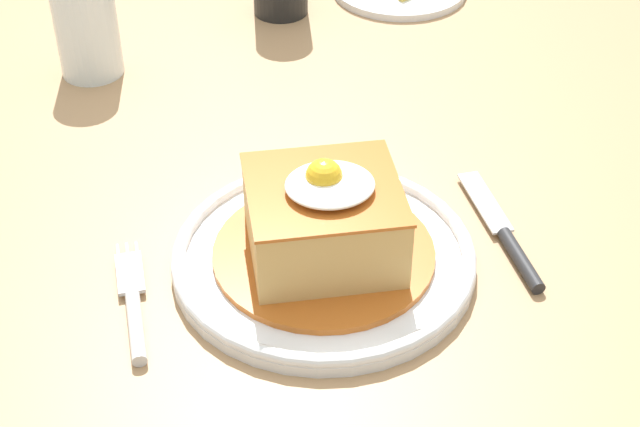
# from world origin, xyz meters

# --- Properties ---
(dining_table) EXTENTS (1.13, 1.02, 0.76)m
(dining_table) POSITION_xyz_m (0.00, 0.00, 0.65)
(dining_table) COLOR #A87F56
(dining_table) RESTS_ON ground_plane
(main_plate) EXTENTS (0.26, 0.26, 0.02)m
(main_plate) POSITION_xyz_m (0.02, -0.15, 0.76)
(main_plate) COLOR white
(main_plate) RESTS_ON dining_table
(sandwich_meal) EXTENTS (0.19, 0.19, 0.10)m
(sandwich_meal) POSITION_xyz_m (0.02, -0.15, 0.80)
(sandwich_meal) COLOR #B75B1E
(sandwich_meal) RESTS_ON main_plate
(fork) EXTENTS (0.03, 0.14, 0.01)m
(fork) POSITION_xyz_m (-0.14, -0.19, 0.76)
(fork) COLOR silver
(fork) RESTS_ON dining_table
(knife) EXTENTS (0.03, 0.17, 0.01)m
(knife) POSITION_xyz_m (0.18, -0.15, 0.76)
(knife) COLOR #262628
(knife) RESTS_ON dining_table
(drinking_glass) EXTENTS (0.07, 0.07, 0.10)m
(drinking_glass) POSITION_xyz_m (-0.18, 0.21, 0.80)
(drinking_glass) COLOR #3F2314
(drinking_glass) RESTS_ON dining_table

